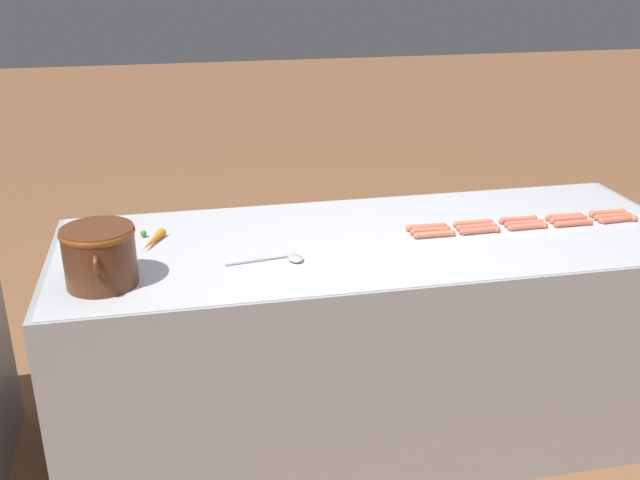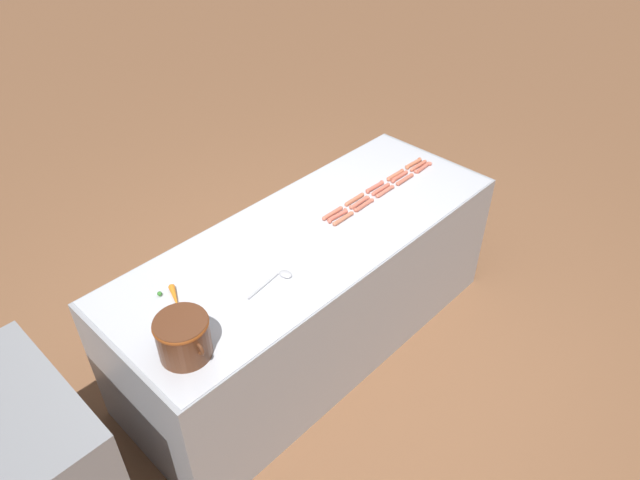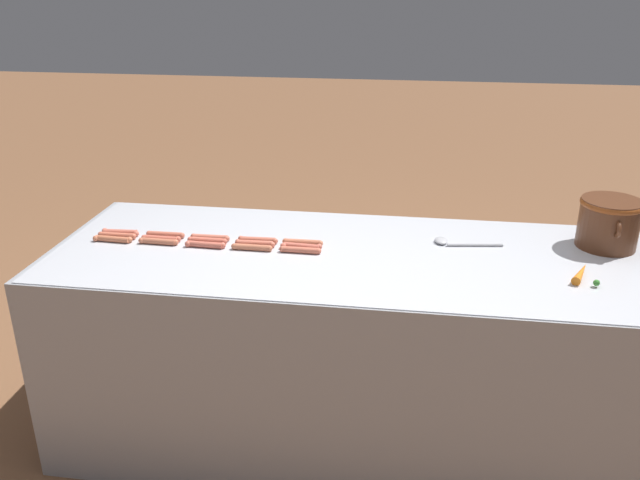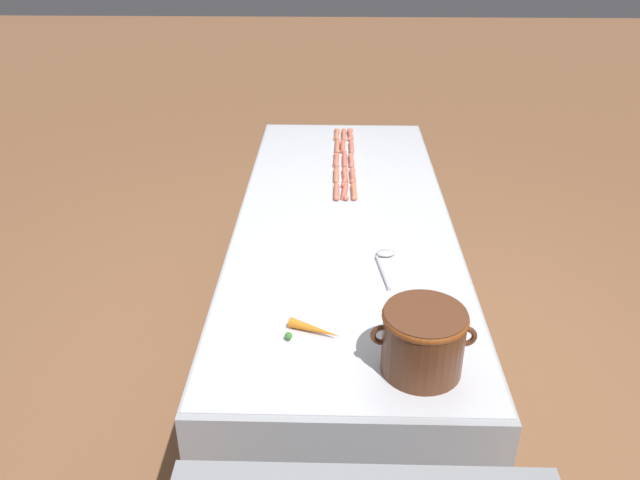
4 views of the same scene
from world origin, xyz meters
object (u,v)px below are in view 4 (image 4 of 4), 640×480
Objects in this scene: hot_dog_0 at (350,135)px; hot_dog_5 at (344,135)px; hot_dog_6 at (344,147)px; hot_dog_7 at (345,160)px; hot_dog_2 at (351,160)px; hot_dog_14 at (337,192)px; hot_dog_9 at (345,191)px; serving_spoon at (385,259)px; hot_dog_13 at (336,175)px; hot_dog_1 at (351,147)px; carrot at (313,330)px; bean_pot at (423,338)px; hot_dog_11 at (337,147)px; hot_dog_12 at (336,160)px; hot_dog_3 at (353,176)px; hot_dog_4 at (354,191)px; hot_dog_8 at (345,175)px; hot_dog_10 at (337,134)px.

hot_dog_0 and hot_dog_5 have the same top height.
hot_dog_6 is 0.19m from hot_dog_7.
hot_dog_2 is 1.00× the size of hot_dog_14.
hot_dog_9 reaches higher than serving_spoon.
hot_dog_13 is 0.60× the size of serving_spoon.
hot_dog_1 is 0.60× the size of serving_spoon.
serving_spoon is (-0.14, 0.96, -0.00)m from hot_dog_7.
hot_dog_13 is 0.94× the size of carrot.
hot_dog_2 is at bearing -83.88° from bean_pot.
hot_dog_6 is at bearing -177.47° from hot_dog_11.
hot_dog_5 is at bearing -89.81° from hot_dog_7.
hot_dog_7 is at bearing -102.36° from hot_dog_13.
hot_dog_12 is 1.40m from carrot.
hot_dog_6 and hot_dog_12 have the same top height.
hot_dog_3 is 1.21m from carrot.
hot_dog_5 is at bearing -90.18° from hot_dog_9.
hot_dog_7 is at bearing 79.04° from hot_dog_1.
bean_pot is (-0.17, 1.93, 0.10)m from hot_dog_0.
hot_dog_4 is 1.00× the size of hot_dog_8.
hot_dog_2 is at bearing 178.14° from hot_dog_7.
hot_dog_10 is 0.60× the size of serving_spoon.
hot_dog_11 reaches higher than serving_spoon.
hot_dog_11 is at bearing -82.26° from bean_pot.
hot_dog_0 and hot_dog_7 have the same top height.
hot_dog_11 is (0.04, -0.19, 0.00)m from hot_dog_7.
hot_dog_8 is 0.56× the size of bean_pot.
hot_dog_0 is at bearing -95.05° from hot_dog_7.
hot_dog_14 is (-0.00, 0.38, 0.00)m from hot_dog_12.
hot_dog_2 is at bearing -111.39° from hot_dog_13.
hot_dog_11 is 0.38m from hot_dog_13.
hot_dog_14 is at bearing 4.56° from hot_dog_9.
hot_dog_7 is 1.00× the size of hot_dog_10.
bean_pot is (-0.16, 1.35, 0.10)m from hot_dog_3.
hot_dog_4 is 0.94× the size of carrot.
bean_pot is at bearing 97.30° from hot_dog_7.
hot_dog_9 is at bearing 89.06° from hot_dog_8.
hot_dog_0 is 1.00× the size of hot_dog_13.
hot_dog_3 is 0.39m from hot_dog_6.
carrot is at bearing 84.97° from hot_dog_8.
hot_dog_2 and hot_dog_12 have the same top height.
hot_dog_5 and hot_dog_9 have the same top height.
hot_dog_0 is 0.20m from hot_dog_11.
hot_dog_12 is 1.57m from bean_pot.
hot_dog_1 is 0.38m from hot_dog_8.
hot_dog_12 is (0.04, 0.38, 0.00)m from hot_dog_5.
hot_dog_4 and hot_dog_9 have the same top height.
hot_dog_5 is at bearing 178.57° from hot_dog_10.
hot_dog_6 is at bearing 100.82° from hot_dog_10.
carrot is at bearing 83.27° from hot_dog_3.
hot_dog_0 is 1.00× the size of hot_dog_4.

